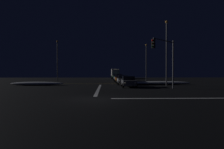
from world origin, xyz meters
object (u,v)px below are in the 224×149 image
Objects in this scene: sedan_black at (119,77)px; box_truck at (115,73)px; sedan_silver at (123,80)px; streetlamp_right_far at (146,60)px; sedan_white at (118,78)px; sedan_gray at (128,81)px; streetlamp_right_near at (167,49)px; traffic_signal_ne at (165,54)px; streetlamp_left_far at (57,58)px; sedan_green at (116,77)px; sedan_orange at (120,79)px.

sedan_black is 0.52× the size of box_truck.
sedan_silver and sedan_black have the same top height.
streetlamp_right_far is at bearing -39.68° from sedan_black.
sedan_white is at bearing -95.18° from sedan_black.
streetlamp_right_near is (6.29, 2.62, 5.01)m from sedan_gray.
sedan_gray is 5.77m from sedan_silver.
streetlamp_right_near reaches higher than sedan_black.
streetlamp_right_far is at bearing 84.54° from traffic_signal_ne.
sedan_white is 0.69× the size of traffic_signal_ne.
sedan_gray is 17.91m from sedan_white.
sedan_silver is at bearing -42.08° from streetlamp_left_far.
traffic_signal_ne is (4.44, -9.80, 3.59)m from sedan_silver.
sedan_black is at bearing 106.32° from streetlamp_right_near.
streetlamp_right_near is at bearing -90.00° from streetlamp_right_far.
box_truck is 0.95× the size of streetlamp_right_far.
sedan_silver is at bearing -117.18° from streetlamp_right_far.
sedan_green is 0.49× the size of streetlamp_right_far.
sedan_gray is at bearing -89.50° from sedan_green.
streetlamp_right_far is (6.67, 7.24, 4.26)m from sedan_orange.
box_truck is at bearing 89.87° from sedan_green.
sedan_green is at bearing -90.13° from box_truck.
sedan_gray is 8.46m from streetlamp_right_near.
box_truck is (0.13, 25.23, 0.91)m from sedan_orange.
box_truck is at bearing 100.88° from streetlamp_right_near.
box_truck reaches higher than sedan_silver.
streetlamp_left_far is at bearing -160.70° from sedan_black.
sedan_white is 7.99m from streetlamp_right_far.
sedan_silver is at bearing -89.37° from sedan_orange.
streetlamp_right_near is (6.67, -8.76, 5.01)m from sedan_orange.
sedan_orange is at bearing -92.22° from sedan_black.
sedan_silver is 18.00m from sedan_black.
streetlamp_left_far is (-14.56, 18.62, 4.65)m from sedan_gray.
sedan_orange is 12.38m from sedan_black.
sedan_black is 1.00× the size of sedan_green.
streetlamp_right_far is 0.86× the size of streetlamp_right_near.
sedan_orange is 0.49× the size of streetlamp_right_far.
streetlamp_right_near reaches higher than sedan_orange.
streetlamp_left_far reaches higher than sedan_gray.
streetlamp_right_near is (6.60, -3.14, 5.01)m from sedan_silver.
sedan_silver is 0.42× the size of streetlamp_right_near.
traffic_signal_ne is (4.39, -34.17, 3.59)m from sedan_green.
box_truck reaches higher than sedan_white.
sedan_orange is at bearing -27.03° from streetlamp_left_far.
sedan_gray and sedan_green have the same top height.
sedan_green is (-0.26, 30.13, 0.00)m from sedan_gray.
sedan_white is 22.70m from traffic_signal_ne.
streetlamp_right_near is at bearing -76.61° from sedan_green.
traffic_signal_ne is at bearing -73.74° from sedan_orange.
traffic_signal_ne is 7.15m from streetlamp_right_near.
traffic_signal_ne reaches higher than box_truck.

